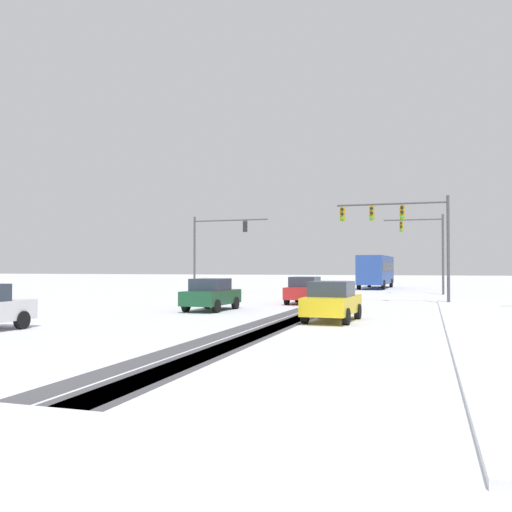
{
  "coord_description": "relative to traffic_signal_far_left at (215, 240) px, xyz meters",
  "views": [
    {
      "loc": [
        8.88,
        -8.53,
        2.17
      ],
      "look_at": [
        0.0,
        19.48,
        2.8
      ],
      "focal_mm": 38.16,
      "sensor_mm": 36.0,
      "label": 1
    }
  ],
  "objects": [
    {
      "name": "car_yellow_cab_third",
      "position": [
        13.36,
        -20.43,
        -3.65
      ],
      "size": [
        1.98,
        4.17,
        1.62
      ],
      "color": "yellow",
      "rests_on": "ground"
    },
    {
      "name": "wheel_track_right_lane",
      "position": [
        10.7,
        -19.88,
        -4.46
      ],
      "size": [
        0.72,
        30.61,
        0.01
      ],
      "primitive_type": "cube",
      "color": "#4C4C51",
      "rests_on": "ground"
    },
    {
      "name": "traffic_signal_near_right",
      "position": [
        15.54,
        -8.0,
        0.35
      ],
      "size": [
        6.72,
        0.4,
        6.5
      ],
      "color": "#47474C",
      "rests_on": "ground"
    },
    {
      "name": "wheel_track_center",
      "position": [
        11.89,
        -19.88,
        -4.46
      ],
      "size": [
        1.01,
        30.61,
        0.01
      ],
      "primitive_type": "cube",
      "color": "#4C4C51",
      "rests_on": "ground"
    },
    {
      "name": "car_red_lead",
      "position": [
        10.0,
        -10.23,
        -3.65
      ],
      "size": [
        1.88,
        4.13,
        1.62
      ],
      "color": "red",
      "rests_on": "ground"
    },
    {
      "name": "sidewalk_kerb_right",
      "position": [
        19.62,
        -21.27,
        -4.4
      ],
      "size": [
        4.0,
        30.61,
        0.12
      ],
      "primitive_type": "cube",
      "color": "white",
      "rests_on": "ground"
    },
    {
      "name": "traffic_signal_far_left",
      "position": [
        0.0,
        0.0,
        0.0
      ],
      "size": [
        6.63,
        0.38,
        6.5
      ],
      "color": "#47474C",
      "rests_on": "ground"
    },
    {
      "name": "bus_oncoming",
      "position": [
        11.86,
        15.82,
        -2.47
      ],
      "size": [
        3.0,
        11.09,
        3.38
      ],
      "color": "#284793",
      "rests_on": "ground"
    },
    {
      "name": "traffic_signal_far_right",
      "position": [
        16.98,
        3.98,
        -0.12
      ],
      "size": [
        4.74,
        0.45,
        6.5
      ],
      "color": "#47474C",
      "rests_on": "ground"
    },
    {
      "name": "wheel_track_left_lane",
      "position": [
        11.65,
        -19.88,
        -4.46
      ],
      "size": [
        1.0,
        30.61,
        0.01
      ],
      "primitive_type": "cube",
      "color": "#4C4C51",
      "rests_on": "ground"
    },
    {
      "name": "car_dark_green_second",
      "position": [
        6.59,
        -16.78,
        -3.65
      ],
      "size": [
        1.9,
        4.14,
        1.62
      ],
      "color": "#194C2D",
      "rests_on": "ground"
    }
  ]
}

